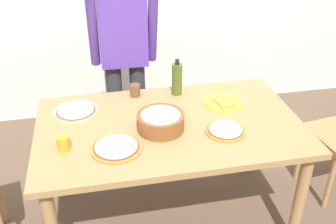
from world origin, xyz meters
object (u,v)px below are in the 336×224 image
at_px(pizza_cooked_on_tray, 225,130).
at_px(pizza_second_cooked, 116,147).
at_px(popcorn_bowl, 161,120).
at_px(dining_table, 170,136).
at_px(cup_orange, 63,143).
at_px(pizza_raw_on_board, 76,111).
at_px(cup_small_brown, 135,90).
at_px(plate_with_slice, 223,102).
at_px(person_cook, 124,52).
at_px(olive_oil_bottle, 177,79).

height_order(pizza_cooked_on_tray, pizza_second_cooked, same).
bearing_deg(pizza_second_cooked, popcorn_bowl, 28.27).
relative_size(dining_table, popcorn_bowl, 5.71).
height_order(popcorn_bowl, cup_orange, popcorn_bowl).
bearing_deg(dining_table, pizza_cooked_on_tray, -27.22).
height_order(dining_table, pizza_raw_on_board, pizza_raw_on_board).
bearing_deg(cup_small_brown, popcorn_bowl, -77.99).
distance_m(pizza_raw_on_board, plate_with_slice, 0.96).
height_order(plate_with_slice, cup_orange, cup_orange).
distance_m(dining_table, pizza_raw_on_board, 0.62).
bearing_deg(dining_table, person_cook, 104.06).
distance_m(plate_with_slice, popcorn_bowl, 0.52).
relative_size(popcorn_bowl, cup_orange, 3.29).
xyz_separation_m(person_cook, popcorn_bowl, (0.12, -0.81, -0.12)).
xyz_separation_m(person_cook, pizza_cooked_on_tray, (0.49, -0.91, -0.17)).
relative_size(plate_with_slice, cup_orange, 3.06).
bearing_deg(cup_orange, person_cook, 64.56).
bearing_deg(cup_small_brown, dining_table, -67.81).
distance_m(olive_oil_bottle, cup_orange, 0.91).
distance_m(dining_table, pizza_second_cooked, 0.41).
bearing_deg(pizza_raw_on_board, person_cook, 54.19).
height_order(pizza_cooked_on_tray, olive_oil_bottle, olive_oil_bottle).
relative_size(olive_oil_bottle, cup_small_brown, 3.01).
bearing_deg(cup_orange, plate_with_slice, 17.61).
distance_m(pizza_raw_on_board, olive_oil_bottle, 0.70).
height_order(plate_with_slice, olive_oil_bottle, olive_oil_bottle).
xyz_separation_m(dining_table, pizza_raw_on_board, (-0.56, 0.25, 0.10)).
bearing_deg(olive_oil_bottle, plate_with_slice, -35.32).
bearing_deg(popcorn_bowl, person_cook, 98.74).
relative_size(pizza_second_cooked, popcorn_bowl, 1.03).
relative_size(pizza_second_cooked, plate_with_slice, 1.11).
distance_m(person_cook, cup_orange, 1.01).
distance_m(pizza_second_cooked, popcorn_bowl, 0.32).
height_order(pizza_raw_on_board, pizza_cooked_on_tray, same).
distance_m(pizza_raw_on_board, pizza_cooked_on_tray, 0.95).
height_order(pizza_cooked_on_tray, cup_orange, cup_orange).
distance_m(person_cook, olive_oil_bottle, 0.51).
bearing_deg(pizza_raw_on_board, olive_oil_bottle, 9.85).
distance_m(pizza_raw_on_board, cup_small_brown, 0.43).
bearing_deg(pizza_second_cooked, pizza_raw_on_board, 115.99).
xyz_separation_m(plate_with_slice, cup_small_brown, (-0.56, 0.22, 0.03)).
bearing_deg(pizza_cooked_on_tray, cup_small_brown, 130.20).
distance_m(pizza_second_cooked, olive_oil_bottle, 0.74).
xyz_separation_m(dining_table, cup_small_brown, (-0.16, 0.39, 0.13)).
bearing_deg(dining_table, cup_orange, -166.44).
bearing_deg(olive_oil_bottle, cup_orange, -145.47).
height_order(plate_with_slice, popcorn_bowl, popcorn_bowl).
height_order(olive_oil_bottle, cup_small_brown, olive_oil_bottle).
distance_m(dining_table, olive_oil_bottle, 0.44).
xyz_separation_m(popcorn_bowl, olive_oil_bottle, (0.19, 0.42, 0.05)).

